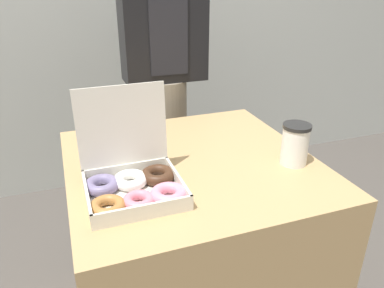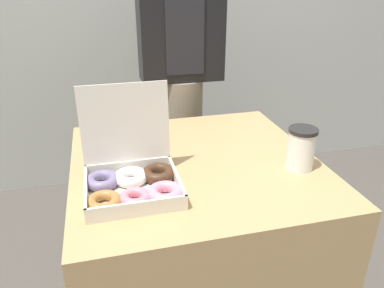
# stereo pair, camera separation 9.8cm
# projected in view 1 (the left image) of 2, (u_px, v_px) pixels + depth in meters

# --- Properties ---
(table) EXTENTS (0.83, 0.83, 0.77)m
(table) POSITION_uv_depth(u_px,v_px,m) (191.00, 249.00, 1.45)
(table) COLOR tan
(table) RESTS_ON ground_plane
(donut_box) EXTENTS (0.31, 0.27, 0.29)m
(donut_box) POSITION_uv_depth(u_px,v_px,m) (134.00, 181.00, 1.09)
(donut_box) COLOR silver
(donut_box) RESTS_ON table
(coffee_cup) EXTENTS (0.09, 0.09, 0.14)m
(coffee_cup) POSITION_uv_depth(u_px,v_px,m) (295.00, 144.00, 1.24)
(coffee_cup) COLOR white
(coffee_cup) RESTS_ON table
(person_customer) EXTENTS (0.40, 0.23, 1.69)m
(person_customer) POSITION_uv_depth(u_px,v_px,m) (164.00, 66.00, 1.84)
(person_customer) COLOR gray
(person_customer) RESTS_ON ground_plane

